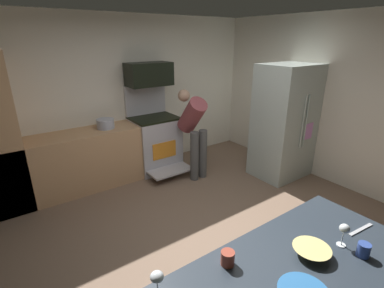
{
  "coord_description": "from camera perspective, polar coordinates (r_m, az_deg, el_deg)",
  "views": [
    {
      "loc": [
        -1.8,
        -2.25,
        2.22
      ],
      "look_at": [
        0.01,
        0.3,
        1.05
      ],
      "focal_mm": 26.55,
      "sensor_mm": 36.0,
      "label": 1
    }
  ],
  "objects": [
    {
      "name": "wine_glass_near",
      "position": [
        1.67,
        -7.05,
        -25.18
      ],
      "size": [
        0.07,
        0.07,
        0.17
      ],
      "color": "silver",
      "rests_on": "counter_island"
    },
    {
      "name": "microwave",
      "position": [
        4.87,
        -8.63,
        13.69
      ],
      "size": [
        0.74,
        0.38,
        0.38
      ],
      "primitive_type": "cube",
      "color": "black",
      "rests_on": "oven_range"
    },
    {
      "name": "refrigerator",
      "position": [
        4.91,
        18.05,
        4.19
      ],
      "size": [
        0.89,
        0.73,
        1.85
      ],
      "color": "#B0BDB5",
      "rests_on": "ground"
    },
    {
      "name": "ground_plane",
      "position": [
        3.65,
        2.73,
        -17.24
      ],
      "size": [
        5.2,
        4.8,
        0.02
      ],
      "primitive_type": "cube",
      "color": "#7C614E"
    },
    {
      "name": "wine_glass_far",
      "position": [
        2.21,
        28.27,
        -14.96
      ],
      "size": [
        0.07,
        0.07,
        0.17
      ],
      "color": "silver",
      "rests_on": "counter_island"
    },
    {
      "name": "mug_coffee",
      "position": [
        2.23,
        31.19,
        -17.73
      ],
      "size": [
        0.08,
        0.08,
        0.09
      ],
      "primitive_type": "cylinder",
      "color": "#304996",
      "rests_on": "counter_island"
    },
    {
      "name": "mixing_bowl_small",
      "position": [
        2.11,
        22.83,
        -19.24
      ],
      "size": [
        0.24,
        0.24,
        0.06
      ],
      "primitive_type": "cone",
      "rotation": [
        3.14,
        0.0,
        0.0
      ],
      "color": "#E4CF7A",
      "rests_on": "counter_island"
    },
    {
      "name": "wall_right",
      "position": [
        4.98,
        26.94,
        7.65
      ],
      "size": [
        0.12,
        4.8,
        2.6
      ],
      "primitive_type": "cube",
      "color": "silver",
      "rests_on": "ground"
    },
    {
      "name": "stock_pot",
      "position": [
        4.61,
        -16.98,
        3.93
      ],
      "size": [
        0.27,
        0.27,
        0.15
      ],
      "primitive_type": "cylinder",
      "color": "#ADB2C6",
      "rests_on": "lower_cabinet_run"
    },
    {
      "name": "lower_cabinet_run",
      "position": [
        4.67,
        -21.57,
        -3.28
      ],
      "size": [
        2.4,
        0.6,
        0.9
      ],
      "primitive_type": "cube",
      "color": "tan",
      "rests_on": "ground"
    },
    {
      "name": "oven_range",
      "position": [
        5.05,
        -7.45,
        0.48
      ],
      "size": [
        0.76,
        1.0,
        1.47
      ],
      "color": "silver",
      "rests_on": "ground"
    },
    {
      "name": "wall_back",
      "position": [
        5.02,
        -13.92,
        9.34
      ],
      "size": [
        5.2,
        0.12,
        2.6
      ],
      "primitive_type": "cube",
      "color": "silver",
      "rests_on": "ground"
    },
    {
      "name": "mug_tea",
      "position": [
        1.9,
        7.17,
        -21.78
      ],
      "size": [
        0.09,
        0.09,
        0.09
      ],
      "primitive_type": "cylinder",
      "color": "#9D3D2C",
      "rests_on": "counter_island"
    },
    {
      "name": "knife_chef",
      "position": [
        2.5,
        30.78,
        -14.54
      ],
      "size": [
        0.26,
        0.05,
        0.01
      ],
      "primitive_type": "cube",
      "rotation": [
        0.0,
        0.0,
        3.04
      ],
      "color": "#B7BABF",
      "rests_on": "counter_island"
    },
    {
      "name": "person_cook",
      "position": [
        4.64,
        0.33,
        3.32
      ],
      "size": [
        0.31,
        0.64,
        1.43
      ],
      "color": "#535353",
      "rests_on": "ground"
    }
  ]
}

